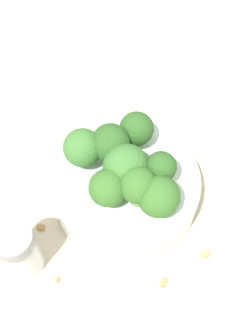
# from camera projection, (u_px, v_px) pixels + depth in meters

# --- Properties ---
(ground_plane) EXTENTS (3.00, 3.00, 0.00)m
(ground_plane) POSITION_uv_depth(u_px,v_px,m) (126.00, 198.00, 0.54)
(ground_plane) COLOR beige
(bowl) EXTENTS (0.16, 0.16, 0.05)m
(bowl) POSITION_uv_depth(u_px,v_px,m) (126.00, 190.00, 0.52)
(bowl) COLOR silver
(bowl) RESTS_ON ground_plane
(broccoli_floret_0) EXTENTS (0.04, 0.04, 0.05)m
(broccoli_floret_0) POSITION_uv_depth(u_px,v_px,m) (111.00, 144.00, 0.49)
(broccoli_floret_0) COLOR #8EB770
(broccoli_floret_0) RESTS_ON bowl
(broccoli_floret_1) EXTENTS (0.05, 0.05, 0.05)m
(broccoli_floret_1) POSITION_uv_depth(u_px,v_px,m) (126.00, 167.00, 0.48)
(broccoli_floret_1) COLOR #84AD66
(broccoli_floret_1) RESTS_ON bowl
(broccoli_floret_2) EXTENTS (0.04, 0.04, 0.05)m
(broccoli_floret_2) POSITION_uv_depth(u_px,v_px,m) (83.00, 148.00, 0.49)
(broccoli_floret_2) COLOR #84AD66
(broccoli_floret_2) RESTS_ON bowl
(broccoli_floret_3) EXTENTS (0.04, 0.04, 0.05)m
(broccoli_floret_3) POSITION_uv_depth(u_px,v_px,m) (108.00, 189.00, 0.47)
(broccoli_floret_3) COLOR #84AD66
(broccoli_floret_3) RESTS_ON bowl
(broccoli_floret_4) EXTENTS (0.04, 0.04, 0.05)m
(broccoli_floret_4) POSITION_uv_depth(u_px,v_px,m) (159.00, 197.00, 0.46)
(broccoli_floret_4) COLOR #7A9E5B
(broccoli_floret_4) RESTS_ON bowl
(broccoli_floret_5) EXTENTS (0.04, 0.04, 0.05)m
(broccoli_floret_5) POSITION_uv_depth(u_px,v_px,m) (137.00, 130.00, 0.50)
(broccoli_floret_5) COLOR #8EB770
(broccoli_floret_5) RESTS_ON bowl
(broccoli_floret_6) EXTENTS (0.03, 0.03, 0.05)m
(broccoli_floret_6) POSITION_uv_depth(u_px,v_px,m) (161.00, 168.00, 0.47)
(broccoli_floret_6) COLOR #8EB770
(broccoli_floret_6) RESTS_ON bowl
(broccoli_floret_7) EXTENTS (0.04, 0.04, 0.05)m
(broccoli_floret_7) POSITION_uv_depth(u_px,v_px,m) (138.00, 186.00, 0.46)
(broccoli_floret_7) COLOR #7A9E5B
(broccoli_floret_7) RESTS_ON bowl
(pepper_shaker) EXTENTS (0.04, 0.04, 0.08)m
(pepper_shaker) POSITION_uv_depth(u_px,v_px,m) (19.00, 251.00, 0.47)
(pepper_shaker) COLOR silver
(pepper_shaker) RESTS_ON ground_plane
(almond_crumb_0) EXTENTS (0.01, 0.01, 0.01)m
(almond_crumb_0) POSITION_uv_depth(u_px,v_px,m) (41.00, 227.00, 0.52)
(almond_crumb_0) COLOR olive
(almond_crumb_0) RESTS_ON ground_plane
(almond_crumb_1) EXTENTS (0.01, 0.01, 0.01)m
(almond_crumb_1) POSITION_uv_depth(u_px,v_px,m) (206.00, 253.00, 0.50)
(almond_crumb_1) COLOR tan
(almond_crumb_1) RESTS_ON ground_plane
(almond_crumb_2) EXTENTS (0.01, 0.01, 0.01)m
(almond_crumb_2) POSITION_uv_depth(u_px,v_px,m) (7.00, 250.00, 0.51)
(almond_crumb_2) COLOR #AD7F4C
(almond_crumb_2) RESTS_ON ground_plane
(almond_crumb_3) EXTENTS (0.01, 0.01, 0.01)m
(almond_crumb_3) POSITION_uv_depth(u_px,v_px,m) (164.00, 282.00, 0.49)
(almond_crumb_3) COLOR #AD7F4C
(almond_crumb_3) RESTS_ON ground_plane
(almond_crumb_4) EXTENTS (0.00, 0.01, 0.01)m
(almond_crumb_4) POSITION_uv_depth(u_px,v_px,m) (57.00, 279.00, 0.49)
(almond_crumb_4) COLOR #AD7F4C
(almond_crumb_4) RESTS_ON ground_plane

